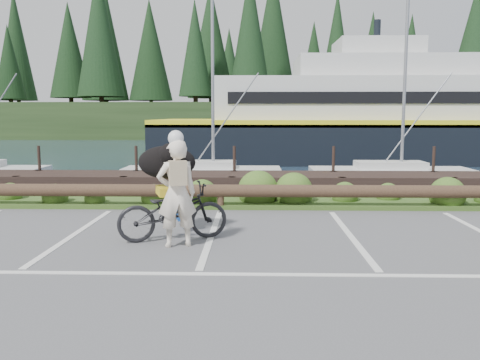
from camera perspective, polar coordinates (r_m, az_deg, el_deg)
name	(u,v)px	position (r m, az deg, el deg)	size (l,w,h in m)	color
ground	(201,266)	(7.74, -4.41, -9.59)	(72.00, 72.00, 0.00)	#505052
harbor_backdrop	(252,128)	(85.86, 1.30, 5.82)	(170.00, 160.00, 30.00)	#1B2D40
vegetation_strip	(223,202)	(12.88, -1.97, -2.51)	(34.00, 1.60, 0.10)	#3D5B21
log_rail	(221,209)	(12.20, -2.17, -3.30)	(32.00, 0.30, 0.60)	#443021
bicycle	(173,212)	(9.22, -7.55, -3.55)	(0.69, 1.98, 1.04)	black
cyclist	(177,193)	(8.70, -7.11, -1.51)	(0.67, 0.44, 1.84)	white
dog	(167,162)	(9.72, -8.22, 1.98)	(1.09, 0.53, 0.63)	black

